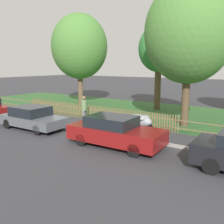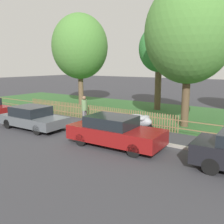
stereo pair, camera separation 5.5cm
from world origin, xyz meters
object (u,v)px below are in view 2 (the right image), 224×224
covered_motorcycle (139,120)px  tree_nearest_kerb (80,47)px  tree_behind_motorcycle (159,49)px  tree_mid_park (189,33)px  parked_car_navy_estate (115,131)px  pedestrian_near_fence (84,108)px  parked_car_black_saloon (33,117)px

covered_motorcycle → tree_nearest_kerb: tree_nearest_kerb is taller
tree_behind_motorcycle → tree_mid_park: (3.87, -4.56, 0.58)m
covered_motorcycle → tree_behind_motorcycle: bearing=111.5°
tree_behind_motorcycle → parked_car_navy_estate: bearing=-76.4°
covered_motorcycle → tree_mid_park: bearing=57.6°
pedestrian_near_fence → tree_mid_park: bearing=98.9°
parked_car_navy_estate → tree_nearest_kerb: (-9.64, 8.56, 4.67)m
parked_car_black_saloon → covered_motorcycle: (5.44, 3.20, -0.08)m
covered_motorcycle → parked_car_navy_estate: bearing=-76.6°
parked_car_black_saloon → covered_motorcycle: size_ratio=2.29×
parked_car_black_saloon → parked_car_navy_estate: (5.88, 0.00, 0.05)m
parked_car_navy_estate → covered_motorcycle: size_ratio=2.44×
tree_behind_motorcycle → parked_car_black_saloon: bearing=-108.7°
parked_car_navy_estate → covered_motorcycle: parked_car_navy_estate is taller
parked_car_black_saloon → tree_mid_park: size_ratio=0.50×
parked_car_navy_estate → pedestrian_near_fence: size_ratio=2.55×
parked_car_black_saloon → parked_car_navy_estate: size_ratio=0.94×
parked_car_black_saloon → tree_mid_park: (7.31, 5.60, 4.91)m
pedestrian_near_fence → parked_car_navy_estate: bearing=38.7°
tree_nearest_kerb → tree_behind_motorcycle: (7.19, 1.59, -0.39)m
parked_car_black_saloon → pedestrian_near_fence: size_ratio=2.40×
parked_car_black_saloon → pedestrian_near_fence: 3.23m
tree_behind_motorcycle → tree_mid_park: size_ratio=0.82×
tree_behind_motorcycle → tree_mid_park: bearing=-49.6°
parked_car_black_saloon → tree_nearest_kerb: bearing=112.4°
tree_nearest_kerb → covered_motorcycle: bearing=-30.3°
covered_motorcycle → pedestrian_near_fence: (-3.74, -0.47, 0.43)m
parked_car_black_saloon → tree_nearest_kerb: (-3.75, 8.57, 4.73)m
parked_car_navy_estate → covered_motorcycle: bearing=96.0°
parked_car_navy_estate → tree_behind_motorcycle: tree_behind_motorcycle is taller
parked_car_navy_estate → parked_car_black_saloon: bearing=178.2°
parked_car_navy_estate → tree_mid_park: (1.42, 5.59, 4.86)m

